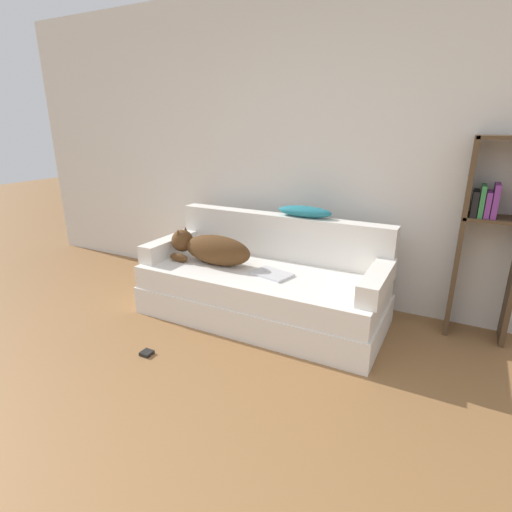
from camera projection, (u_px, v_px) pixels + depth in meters
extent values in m
cube|color=silver|center=(318.00, 151.00, 3.51)|extent=(7.01, 0.06, 2.70)
cube|color=silver|center=(261.00, 304.00, 3.40)|extent=(2.03, 0.89, 0.24)
cube|color=silver|center=(261.00, 281.00, 3.33)|extent=(1.99, 0.85, 0.19)
cube|color=silver|center=(281.00, 236.00, 3.55)|extent=(1.99, 0.15, 0.39)
cube|color=silver|center=(171.00, 246.00, 3.69)|extent=(0.15, 0.70, 0.16)
cube|color=silver|center=(377.00, 281.00, 2.86)|extent=(0.15, 0.70, 0.16)
ellipsoid|color=#513319|center=(217.00, 250.00, 3.39)|extent=(0.63, 0.23, 0.26)
sphere|color=#513319|center=(182.00, 241.00, 3.54)|extent=(0.19, 0.19, 0.19)
cone|color=#513319|center=(178.00, 234.00, 3.47)|extent=(0.07, 0.07, 0.09)
cone|color=#513319|center=(186.00, 231.00, 3.56)|extent=(0.07, 0.07, 0.09)
ellipsoid|color=#513319|center=(179.00, 258.00, 3.48)|extent=(0.19, 0.06, 0.08)
cube|color=silver|center=(272.00, 274.00, 3.19)|extent=(0.35, 0.28, 0.02)
ellipsoid|color=teal|center=(305.00, 212.00, 3.40)|extent=(0.48, 0.16, 0.09)
cube|color=#4C3823|center=(460.00, 239.00, 3.00)|extent=(0.04, 0.26, 1.51)
cube|color=#4C3823|center=(510.00, 137.00, 2.68)|extent=(0.40, 0.26, 0.02)
cube|color=#4C3823|center=(494.00, 219.00, 2.86)|extent=(0.40, 0.26, 0.02)
cube|color=black|center=(475.00, 203.00, 2.88)|extent=(0.04, 0.20, 0.18)
cube|color=#337F42|center=(482.00, 201.00, 2.85)|extent=(0.03, 0.20, 0.22)
cube|color=#753384|center=(488.00, 204.00, 2.84)|extent=(0.04, 0.20, 0.18)
cube|color=#753384|center=(495.00, 201.00, 2.81)|extent=(0.04, 0.20, 0.24)
cube|color=black|center=(147.00, 353.00, 2.87)|extent=(0.08, 0.08, 0.03)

